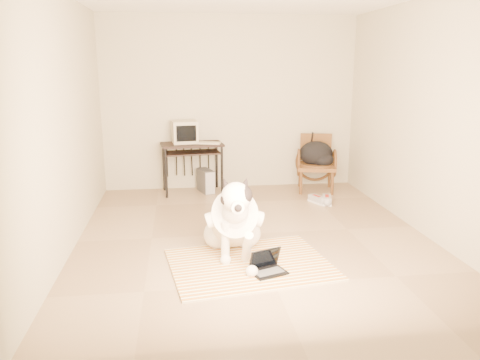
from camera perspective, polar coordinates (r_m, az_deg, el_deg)
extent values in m
plane|color=#93795A|center=(5.57, 1.48, -6.55)|extent=(4.50, 4.50, 0.00)
plane|color=#BDB59B|center=(7.48, -1.18, 9.30)|extent=(4.50, 0.00, 4.50)
plane|color=#BDB59B|center=(3.08, 8.17, 2.62)|extent=(4.50, 0.00, 4.50)
plane|color=#BDB59B|center=(5.32, -20.36, 6.60)|extent=(0.00, 4.50, 4.50)
plane|color=#BDB59B|center=(5.91, 21.25, 7.16)|extent=(0.00, 4.50, 4.50)
cube|color=orange|center=(4.33, 3.14, -12.69)|extent=(1.57, 0.46, 0.02)
cube|color=#3C632D|center=(4.53, 2.14, -11.41)|extent=(1.57, 0.46, 0.02)
cube|color=#5D457F|center=(4.74, 1.23, -10.24)|extent=(1.57, 0.46, 0.02)
cube|color=gold|center=(4.95, 0.41, -9.16)|extent=(1.57, 0.46, 0.02)
cube|color=beige|center=(5.16, -0.34, -8.17)|extent=(1.57, 0.46, 0.02)
sphere|color=white|center=(5.11, -2.67, -6.63)|extent=(0.32, 0.32, 0.32)
sphere|color=white|center=(5.13, 0.75, -6.52)|extent=(0.32, 0.32, 0.32)
ellipsoid|color=white|center=(5.09, -0.95, -6.36)|extent=(0.39, 0.36, 0.32)
ellipsoid|color=white|center=(4.84, -0.78, -4.74)|extent=(0.42, 0.74, 0.69)
cylinder|color=white|center=(4.85, -0.79, -4.69)|extent=(0.49, 0.63, 0.63)
sphere|color=white|center=(4.60, -0.58, -3.74)|extent=(0.27, 0.27, 0.27)
sphere|color=white|center=(4.46, -0.48, -2.11)|extent=(0.29, 0.29, 0.29)
ellipsoid|color=black|center=(4.46, 0.09, -1.86)|extent=(0.23, 0.25, 0.21)
cylinder|color=white|center=(4.35, -0.33, -3.13)|extent=(0.13, 0.16, 0.12)
sphere|color=black|center=(4.27, -0.23, -3.46)|extent=(0.07, 0.07, 0.07)
cone|color=black|center=(4.48, -1.76, -0.52)|extent=(0.15, 0.15, 0.18)
cone|color=black|center=(4.50, 0.66, -0.46)|extent=(0.14, 0.15, 0.18)
torus|color=silver|center=(4.57, -0.56, -3.21)|extent=(0.26, 0.14, 0.23)
cylinder|color=white|center=(4.69, -1.81, -7.52)|extent=(0.09, 0.13, 0.44)
cylinder|color=white|center=(4.60, 0.85, -8.31)|extent=(0.10, 0.40, 0.44)
sphere|color=white|center=(4.74, -1.77, -9.71)|extent=(0.11, 0.11, 0.11)
sphere|color=white|center=(4.48, 1.46, -11.08)|extent=(0.12, 0.12, 0.12)
cone|color=black|center=(5.40, -1.39, -6.64)|extent=(0.20, 0.44, 0.11)
cube|color=black|center=(4.53, 3.52, -11.17)|extent=(0.38, 0.32, 0.02)
cube|color=#454548|center=(4.52, 3.59, -11.10)|extent=(0.30, 0.22, 0.00)
cube|color=black|center=(4.55, 3.01, -9.53)|extent=(0.33, 0.18, 0.21)
cube|color=black|center=(4.54, 3.07, -9.53)|extent=(0.29, 0.16, 0.19)
cube|color=black|center=(7.22, -5.89, 4.35)|extent=(0.98, 0.61, 0.03)
cube|color=black|center=(7.19, -5.86, 3.34)|extent=(0.87, 0.50, 0.02)
cylinder|color=black|center=(7.04, -9.00, 0.79)|extent=(0.04, 0.04, 0.74)
cylinder|color=black|center=(7.46, -9.27, 1.52)|extent=(0.04, 0.04, 0.74)
cylinder|color=black|center=(7.15, -2.21, 1.15)|extent=(0.04, 0.04, 0.74)
cylinder|color=black|center=(7.57, -2.86, 1.85)|extent=(0.04, 0.04, 0.74)
cube|color=#BAB092|center=(7.27, -6.76, 5.85)|extent=(0.42, 0.40, 0.34)
cube|color=black|center=(7.09, -6.57, 5.66)|extent=(0.30, 0.05, 0.24)
cube|color=#BAB092|center=(7.16, -3.99, 4.53)|extent=(0.42, 0.25, 0.03)
cube|color=#454548|center=(7.34, -4.21, -0.09)|extent=(0.27, 0.41, 0.36)
cube|color=#ADACB1|center=(7.17, -3.65, -0.42)|extent=(0.15, 0.06, 0.34)
cube|color=brown|center=(7.44, 9.26, 1.60)|extent=(0.69, 0.67, 0.06)
cylinder|color=#3D2410|center=(7.44, 9.27, 1.90)|extent=(0.54, 0.54, 0.04)
cube|color=brown|center=(7.65, 9.21, 3.98)|extent=(0.49, 0.15, 0.44)
cylinder|color=#3D2410|center=(7.25, 7.44, -0.36)|extent=(0.04, 0.04, 0.36)
cylinder|color=#3D2410|center=(7.71, 7.32, 0.50)|extent=(0.04, 0.04, 0.36)
cylinder|color=#3D2410|center=(7.28, 11.19, -0.44)|extent=(0.04, 0.04, 0.36)
cylinder|color=#3D2410|center=(7.74, 10.85, 0.42)|extent=(0.04, 0.04, 0.36)
ellipsoid|color=black|center=(7.42, 9.24, 3.21)|extent=(0.53, 0.43, 0.39)
ellipsoid|color=black|center=(7.35, 10.10, 2.45)|extent=(0.33, 0.27, 0.22)
cube|color=silver|center=(6.87, 9.39, -2.65)|extent=(0.23, 0.32, 0.03)
cube|color=gray|center=(6.86, 9.41, -2.32)|extent=(0.22, 0.31, 0.09)
cube|color=maroon|center=(6.85, 9.42, -2.01)|extent=(0.11, 0.15, 0.02)
cube|color=silver|center=(6.87, 10.53, -2.70)|extent=(0.20, 0.33, 0.03)
cube|color=gray|center=(6.86, 10.55, -2.36)|extent=(0.20, 0.32, 0.10)
cube|color=maroon|center=(6.85, 10.56, -2.03)|extent=(0.09, 0.16, 0.02)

